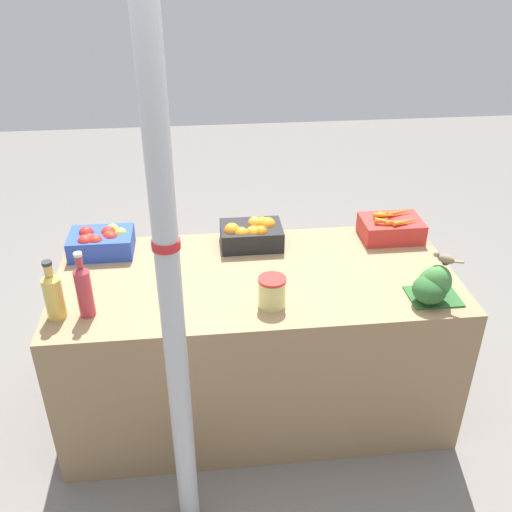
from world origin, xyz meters
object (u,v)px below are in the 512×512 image
orange_crate (252,234)px  sparrow_bird (445,259)px  pickle_jar (272,292)px  apple_crate (101,241)px  juice_bottle_golden (53,294)px  carrot_crate (391,228)px  support_pole (167,256)px  broccoli_pile (433,285)px  juice_bottle_ruby (84,289)px

orange_crate → sparrow_bird: (0.76, -0.58, 0.14)m
orange_crate → pickle_jar: size_ratio=2.25×
apple_crate → juice_bottle_golden: bearing=-102.9°
orange_crate → juice_bottle_golden: juice_bottle_golden is taller
orange_crate → carrot_crate: 0.73m
support_pole → broccoli_pile: size_ratio=11.39×
juice_bottle_ruby → support_pole: bearing=-48.0°
apple_crate → carrot_crate: size_ratio=1.00×
support_pole → carrot_crate: size_ratio=8.41×
apple_crate → orange_crate: orange_crate is taller
apple_crate → pickle_jar: size_ratio=2.25×
support_pole → apple_crate: support_pole is taller
pickle_jar → sparrow_bird: (0.73, -0.03, 0.14)m
sparrow_bird → orange_crate: bearing=0.0°
support_pole → broccoli_pile: support_pole is taller
apple_crate → broccoli_pile: (1.48, -0.59, 0.02)m
apple_crate → pickle_jar: 0.96m
apple_crate → pickle_jar: (0.78, -0.55, 0.00)m
carrot_crate → juice_bottle_ruby: 1.58m
broccoli_pile → sparrow_bird: 0.13m
pickle_jar → sparrow_bird: sparrow_bird is taller
orange_crate → juice_bottle_ruby: size_ratio=1.04×
pickle_jar → carrot_crate: bearing=38.1°
support_pole → sparrow_bird: bearing=18.3°
apple_crate → orange_crate: size_ratio=1.00×
broccoli_pile → juice_bottle_golden: juice_bottle_golden is taller
juice_bottle_golden → pickle_jar: size_ratio=1.94×
apple_crate → broccoli_pile: size_ratio=1.35×
carrot_crate → broccoli_pile: size_ratio=1.35×
orange_crate → carrot_crate: (0.73, 0.00, -0.01)m
juice_bottle_ruby → pickle_jar: juice_bottle_ruby is taller
broccoli_pile → pickle_jar: 0.69m
apple_crate → carrot_crate: bearing=0.1°
carrot_crate → broccoli_pile: broccoli_pile is taller
orange_crate → support_pole: bearing=-111.2°
juice_bottle_ruby → sparrow_bird: size_ratio=2.60×
broccoli_pile → pickle_jar: size_ratio=1.66×
sparrow_bird → carrot_crate: bearing=-49.9°
support_pole → apple_crate: size_ratio=8.41×
support_pole → broccoli_pile: (1.09, 0.36, -0.42)m
sparrow_bird → support_pole: bearing=55.4°
support_pole → apple_crate: (-0.38, 0.95, -0.44)m
support_pole → juice_bottle_ruby: (-0.38, 0.42, -0.38)m
support_pole → carrot_crate: 1.52m
carrot_crate → broccoli_pile: (-0.01, -0.59, 0.02)m
juice_bottle_ruby → sparrow_bird: juice_bottle_ruby is taller
orange_crate → broccoli_pile: broccoli_pile is taller
juice_bottle_golden → juice_bottle_ruby: 0.13m
juice_bottle_golden → broccoli_pile: bearing=-2.2°
apple_crate → carrot_crate: 1.48m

